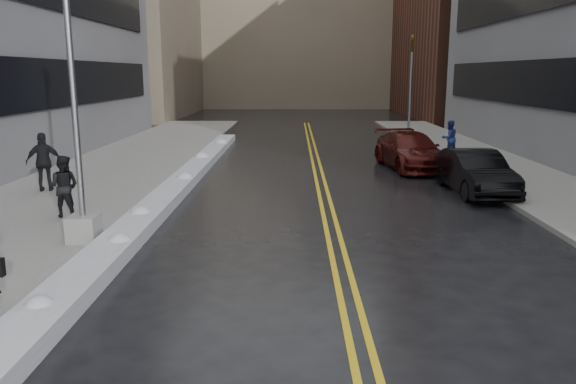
{
  "coord_description": "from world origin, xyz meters",
  "views": [
    {
      "loc": [
        1.52,
        -10.34,
        3.94
      ],
      "look_at": [
        1.38,
        2.06,
        1.3
      ],
      "focal_mm": 35.0,
      "sensor_mm": 36.0,
      "label": 1
    }
  ],
  "objects_px": {
    "traffic_signal": "(411,82)",
    "car_maroon": "(410,151)",
    "pedestrian_b": "(64,186)",
    "car_black": "(475,172)",
    "pedestrian_d": "(44,162)",
    "lamppost": "(77,138)",
    "pedestrian_east": "(449,138)",
    "fire_hydrant": "(498,167)"
  },
  "relations": [
    {
      "from": "fire_hydrant",
      "to": "pedestrian_b",
      "type": "relative_size",
      "value": 0.44
    },
    {
      "from": "traffic_signal",
      "to": "pedestrian_b",
      "type": "xyz_separation_m",
      "value": [
        -13.12,
        -19.75,
        -2.42
      ]
    },
    {
      "from": "pedestrian_d",
      "to": "car_maroon",
      "type": "xyz_separation_m",
      "value": [
        13.0,
        5.47,
        -0.36
      ]
    },
    {
      "from": "pedestrian_d",
      "to": "car_maroon",
      "type": "height_order",
      "value": "pedestrian_d"
    },
    {
      "from": "pedestrian_east",
      "to": "car_black",
      "type": "xyz_separation_m",
      "value": [
        -1.21,
        -7.7,
        -0.25
      ]
    },
    {
      "from": "lamppost",
      "to": "traffic_signal",
      "type": "height_order",
      "value": "lamppost"
    },
    {
      "from": "pedestrian_d",
      "to": "car_black",
      "type": "bearing_deg",
      "value": 165.48
    },
    {
      "from": "fire_hydrant",
      "to": "traffic_signal",
      "type": "relative_size",
      "value": 0.12
    },
    {
      "from": "lamppost",
      "to": "fire_hydrant",
      "type": "xyz_separation_m",
      "value": [
        12.3,
        8.0,
        -1.98
      ]
    },
    {
      "from": "pedestrian_b",
      "to": "car_black",
      "type": "xyz_separation_m",
      "value": [
        12.12,
        3.73,
        -0.26
      ]
    },
    {
      "from": "pedestrian_east",
      "to": "car_maroon",
      "type": "bearing_deg",
      "value": 26.56
    },
    {
      "from": "car_maroon",
      "to": "lamppost",
      "type": "bearing_deg",
      "value": -138.06
    },
    {
      "from": "car_black",
      "to": "car_maroon",
      "type": "xyz_separation_m",
      "value": [
        -1.11,
        5.07,
        0.03
      ]
    },
    {
      "from": "lamppost",
      "to": "traffic_signal",
      "type": "distance_m",
      "value": 24.98
    },
    {
      "from": "pedestrian_d",
      "to": "car_maroon",
      "type": "relative_size",
      "value": 0.37
    },
    {
      "from": "fire_hydrant",
      "to": "car_maroon",
      "type": "height_order",
      "value": "car_maroon"
    },
    {
      "from": "car_maroon",
      "to": "traffic_signal",
      "type": "bearing_deg",
      "value": 72.31
    },
    {
      "from": "pedestrian_b",
      "to": "traffic_signal",
      "type": "bearing_deg",
      "value": -118.79
    },
    {
      "from": "car_black",
      "to": "pedestrian_east",
      "type": "bearing_deg",
      "value": 78.32
    },
    {
      "from": "pedestrian_d",
      "to": "car_black",
      "type": "relative_size",
      "value": 0.44
    },
    {
      "from": "fire_hydrant",
      "to": "pedestrian_d",
      "type": "height_order",
      "value": "pedestrian_d"
    },
    {
      "from": "fire_hydrant",
      "to": "car_black",
      "type": "xyz_separation_m",
      "value": [
        -1.5,
        -2.02,
        0.17
      ]
    },
    {
      "from": "lamppost",
      "to": "fire_hydrant",
      "type": "bearing_deg",
      "value": 33.04
    },
    {
      "from": "lamppost",
      "to": "pedestrian_d",
      "type": "height_order",
      "value": "lamppost"
    },
    {
      "from": "pedestrian_d",
      "to": "car_maroon",
      "type": "distance_m",
      "value": 14.1
    },
    {
      "from": "traffic_signal",
      "to": "pedestrian_b",
      "type": "height_order",
      "value": "traffic_signal"
    },
    {
      "from": "lamppost",
      "to": "car_black",
      "type": "bearing_deg",
      "value": 28.98
    },
    {
      "from": "pedestrian_b",
      "to": "car_black",
      "type": "distance_m",
      "value": 12.69
    },
    {
      "from": "traffic_signal",
      "to": "car_black",
      "type": "relative_size",
      "value": 1.37
    },
    {
      "from": "fire_hydrant",
      "to": "traffic_signal",
      "type": "xyz_separation_m",
      "value": [
        -0.5,
        14.0,
        2.85
      ]
    },
    {
      "from": "pedestrian_b",
      "to": "pedestrian_east",
      "type": "xyz_separation_m",
      "value": [
        13.34,
        11.43,
        -0.01
      ]
    },
    {
      "from": "lamppost",
      "to": "traffic_signal",
      "type": "relative_size",
      "value": 1.27
    },
    {
      "from": "car_black",
      "to": "car_maroon",
      "type": "distance_m",
      "value": 5.19
    },
    {
      "from": "traffic_signal",
      "to": "car_maroon",
      "type": "distance_m",
      "value": 11.46
    },
    {
      "from": "pedestrian_d",
      "to": "pedestrian_east",
      "type": "distance_m",
      "value": 17.33
    },
    {
      "from": "lamppost",
      "to": "pedestrian_d",
      "type": "relative_size",
      "value": 3.99
    },
    {
      "from": "pedestrian_d",
      "to": "pedestrian_east",
      "type": "xyz_separation_m",
      "value": [
        15.32,
        8.1,
        -0.13
      ]
    },
    {
      "from": "pedestrian_b",
      "to": "car_maroon",
      "type": "distance_m",
      "value": 14.1
    },
    {
      "from": "traffic_signal",
      "to": "car_black",
      "type": "bearing_deg",
      "value": -93.57
    },
    {
      "from": "car_maroon",
      "to": "car_black",
      "type": "bearing_deg",
      "value": -84.5
    },
    {
      "from": "lamppost",
      "to": "fire_hydrant",
      "type": "relative_size",
      "value": 10.45
    },
    {
      "from": "pedestrian_east",
      "to": "pedestrian_b",
      "type": "bearing_deg",
      "value": 18.56
    }
  ]
}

